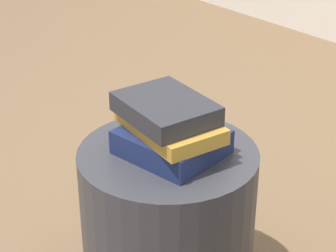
# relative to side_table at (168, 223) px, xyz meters

# --- Properties ---
(side_table) EXTENTS (0.44, 0.44, 0.42)m
(side_table) POSITION_rel_side_table_xyz_m (0.00, 0.00, 0.00)
(side_table) COLOR #333338
(side_table) RESTS_ON ground_plane
(book_navy) EXTENTS (0.25, 0.23, 0.06)m
(book_navy) POSITION_rel_side_table_xyz_m (0.01, 0.01, 0.24)
(book_navy) COLOR #19234C
(book_navy) RESTS_ON side_table
(book_ochre) EXTENTS (0.27, 0.19, 0.04)m
(book_ochre) POSITION_rel_side_table_xyz_m (0.01, 0.00, 0.29)
(book_ochre) COLOR #B7842D
(book_ochre) RESTS_ON book_navy
(book_charcoal) EXTENTS (0.24, 0.19, 0.05)m
(book_charcoal) POSITION_rel_side_table_xyz_m (-0.00, -0.01, 0.33)
(book_charcoal) COLOR #28282D
(book_charcoal) RESTS_ON book_ochre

